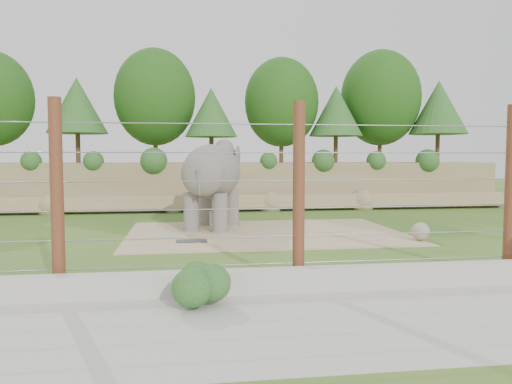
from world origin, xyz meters
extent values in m
plane|color=#396123|center=(0.00, 0.00, 0.00)|extent=(90.00, 90.00, 0.00)
cube|color=olive|center=(0.00, 13.00, 1.25)|extent=(30.00, 4.00, 2.50)
cube|color=olive|center=(0.00, 10.70, 0.35)|extent=(30.00, 1.37, 1.07)
cylinder|color=#3F2B19|center=(-8.00, 12.50, 3.29)|extent=(0.24, 0.24, 1.58)
sphere|color=#214815|center=(-8.00, 12.50, 5.42)|extent=(3.60, 3.60, 3.60)
cylinder|color=#3F2B19|center=(-4.00, 13.00, 3.46)|extent=(0.24, 0.24, 1.92)
sphere|color=#214815|center=(-4.00, 13.00, 6.07)|extent=(4.40, 4.40, 4.40)
cylinder|color=#3F2B19|center=(-1.00, 11.80, 3.20)|extent=(0.24, 0.24, 1.40)
sphere|color=#214815|center=(-1.00, 11.80, 5.10)|extent=(3.20, 3.20, 3.20)
cylinder|color=#3F2B19|center=(3.00, 12.80, 3.41)|extent=(0.24, 0.24, 1.82)
sphere|color=#214815|center=(3.00, 12.80, 5.88)|extent=(4.16, 4.16, 4.16)
cylinder|color=#3F2B19|center=(6.00, 12.20, 3.25)|extent=(0.24, 0.24, 1.50)
sphere|color=#214815|center=(6.00, 12.20, 5.29)|extent=(3.44, 3.44, 3.44)
cylinder|color=#3F2B19|center=(9.00, 13.20, 3.51)|extent=(0.24, 0.24, 2.03)
sphere|color=#214815|center=(9.00, 13.20, 6.27)|extent=(4.64, 4.64, 4.64)
cylinder|color=#3F2B19|center=(12.00, 12.00, 3.32)|extent=(0.24, 0.24, 1.64)
sphere|color=#214815|center=(12.00, 12.00, 5.55)|extent=(3.76, 3.76, 3.76)
cube|color=tan|center=(0.50, 3.00, 0.01)|extent=(10.00, 7.00, 0.02)
cube|color=#262628|center=(-2.24, 1.45, 0.04)|extent=(1.00, 0.60, 0.03)
sphere|color=gray|center=(5.34, 0.54, 0.32)|extent=(0.61, 0.61, 0.61)
cube|color=#B4B2A8|center=(0.00, -5.00, 0.25)|extent=(26.00, 0.35, 0.50)
cube|color=#B4B2A8|center=(0.00, -7.00, 0.01)|extent=(26.00, 4.00, 0.01)
cylinder|color=#5F2517|center=(-5.00, -4.50, 2.00)|extent=(0.26, 0.26, 4.00)
cylinder|color=#5F2517|center=(0.00, -4.50, 2.00)|extent=(0.26, 0.26, 4.00)
cylinder|color=#5F2517|center=(5.00, -4.50, 2.00)|extent=(0.26, 0.26, 4.00)
cylinder|color=gray|center=(0.00, -4.50, 0.50)|extent=(20.00, 0.02, 0.02)
cylinder|color=gray|center=(0.00, -4.50, 1.10)|extent=(20.00, 0.02, 0.02)
cylinder|color=gray|center=(0.00, -4.50, 1.70)|extent=(20.00, 0.02, 0.02)
cylinder|color=gray|center=(0.00, -4.50, 2.30)|extent=(20.00, 0.02, 0.02)
cylinder|color=gray|center=(0.00, -4.50, 2.90)|extent=(20.00, 0.02, 0.02)
cylinder|color=gray|center=(0.00, -4.50, 3.50)|extent=(20.00, 0.02, 0.02)
sphere|color=#285521|center=(-2.15, -5.80, 0.41)|extent=(0.80, 0.80, 0.80)
camera|label=1|loc=(-2.45, -15.00, 2.80)|focal=35.00mm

